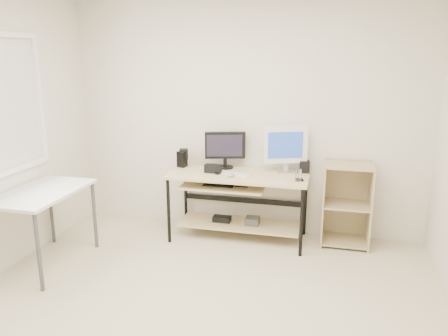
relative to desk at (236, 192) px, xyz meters
name	(u,v)px	position (x,y,z in m)	size (l,w,h in m)	color
room	(173,154)	(-0.11, -1.62, 0.78)	(4.01, 4.01, 2.62)	beige
desk	(236,192)	(0.00, 0.00, 0.00)	(1.50, 0.65, 0.75)	#D1BB84
side_table	(42,199)	(-1.65, -1.06, 0.13)	(0.60, 1.00, 0.75)	silver
shelf_unit	(346,203)	(1.18, 0.16, -0.09)	(0.50, 0.40, 0.90)	tan
black_monitor	(225,148)	(-0.17, 0.19, 0.45)	(0.45, 0.19, 0.42)	black
white_imac	(286,146)	(0.50, 0.16, 0.51)	(0.46, 0.21, 0.51)	silver
keyboard	(234,174)	(-0.02, -0.04, 0.22)	(0.37, 0.10, 0.01)	silver
mouse	(231,175)	(-0.03, -0.14, 0.23)	(0.07, 0.10, 0.04)	#A8A8AD
center_speaker	(213,169)	(-0.25, -0.04, 0.26)	(0.18, 0.08, 0.09)	black
speaker_left	(184,157)	(-0.67, 0.19, 0.31)	(0.12, 0.12, 0.19)	black
speaker_right	(305,167)	(0.71, 0.22, 0.28)	(0.11, 0.11, 0.13)	black
audio_controller	(181,159)	(-0.67, 0.11, 0.30)	(0.09, 0.06, 0.18)	black
volume_puck	(217,173)	(-0.19, -0.08, 0.22)	(0.06, 0.06, 0.02)	black
smartphone	(300,179)	(0.68, -0.09, 0.22)	(0.07, 0.12, 0.01)	black
coaster	(298,181)	(0.67, -0.15, 0.21)	(0.08, 0.08, 0.01)	tan
drinking_glass	(298,175)	(0.67, -0.15, 0.28)	(0.06, 0.06, 0.12)	white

